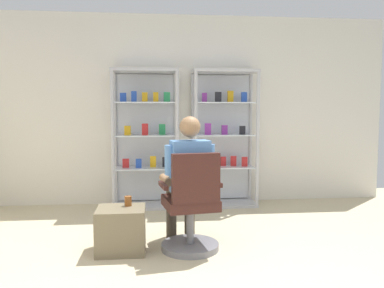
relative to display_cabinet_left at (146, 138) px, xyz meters
The scene contains 7 objects.
back_wall 0.71m from the display_cabinet_left, 23.32° to the left, with size 6.00×0.10×2.70m, color silver.
display_cabinet_left is the anchor object (origin of this frame).
display_cabinet_right 1.10m from the display_cabinet_left, ahead, with size 0.90×0.45×1.90m.
office_chair 1.97m from the display_cabinet_left, 75.91° to the right, with size 0.60×0.56×0.96m.
seated_shopkeeper 1.74m from the display_cabinet_left, 75.44° to the right, with size 0.53×0.60×1.29m.
storage_crate 1.92m from the display_cabinet_left, 96.82° to the right, with size 0.45×0.41×0.42m, color #72664C.
tea_glass 1.75m from the display_cabinet_left, 94.96° to the right, with size 0.07×0.07×0.10m, color brown.
Camera 1 is at (-0.45, -2.64, 1.35)m, focal length 36.14 mm.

